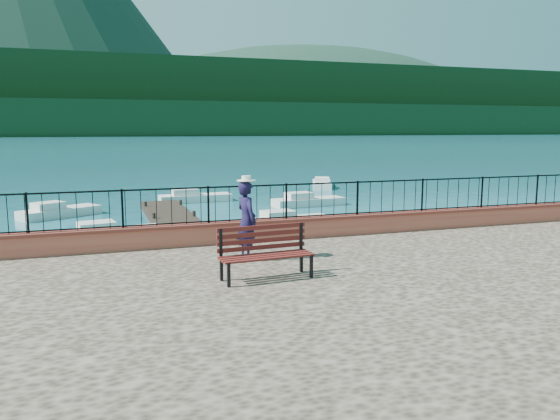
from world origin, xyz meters
TOP-DOWN VIEW (x-y plane):
  - ground at (0.00, 0.00)m, footprint 2000.00×2000.00m
  - parapet at (0.00, 3.70)m, footprint 28.00×0.46m
  - railing at (0.00, 3.70)m, footprint 27.00×0.05m
  - dock at (-2.00, 12.00)m, footprint 2.00×16.00m
  - far_forest at (0.00, 300.00)m, footprint 900.00×60.00m
  - foothills at (0.00, 360.00)m, footprint 900.00×120.00m
  - companion_hill at (220.00, 560.00)m, footprint 448.00×384.00m
  - park_bench at (-2.07, -0.03)m, footprint 1.99×0.76m
  - person at (-2.00, 1.70)m, footprint 0.58×0.76m
  - hat at (-2.00, 1.70)m, footprint 0.44×0.44m
  - boat_0 at (-4.78, 11.08)m, footprint 3.92×1.92m
  - boat_1 at (2.64, 11.47)m, footprint 3.92×1.75m
  - boat_2 at (5.91, 17.42)m, footprint 4.15×1.64m
  - boat_3 at (-6.98, 17.83)m, footprint 3.93×3.09m
  - boat_4 at (0.25, 21.15)m, footprint 4.20×1.46m
  - boat_5 at (10.39, 25.98)m, footprint 2.74×4.27m

SIDE VIEW (x-z plane):
  - ground at x=0.00m, z-range 0.00..0.00m
  - companion_hill at x=220.00m, z-range -90.00..90.00m
  - dock at x=-2.00m, z-range 0.00..0.30m
  - boat_0 at x=-4.78m, z-range 0.00..0.80m
  - boat_1 at x=2.64m, z-range 0.00..0.80m
  - boat_2 at x=5.91m, z-range 0.00..0.80m
  - boat_3 at x=-6.98m, z-range 0.00..0.80m
  - boat_4 at x=0.25m, z-range 0.00..0.80m
  - boat_5 at x=10.39m, z-range 0.00..0.80m
  - parapet at x=0.00m, z-range 1.20..1.78m
  - park_bench at x=-2.07m, z-range 0.98..2.06m
  - person at x=-2.00m, z-range 1.20..3.07m
  - railing at x=0.00m, z-range 1.78..2.73m
  - hat at x=-2.00m, z-range 3.07..3.19m
  - far_forest at x=0.00m, z-range 0.00..18.00m
  - foothills at x=0.00m, z-range 0.00..44.00m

